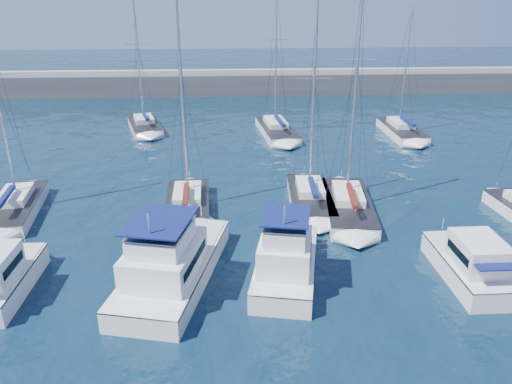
{
  "coord_description": "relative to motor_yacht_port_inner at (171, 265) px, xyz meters",
  "views": [
    {
      "loc": [
        -2.74,
        -23.96,
        15.03
      ],
      "look_at": [
        -1.11,
        5.04,
        3.0
      ],
      "focal_mm": 35.0,
      "sensor_mm": 36.0,
      "label": 1
    }
  ],
  "objects": [
    {
      "name": "ground",
      "position": [
        6.03,
        0.48,
        -1.13
      ],
      "size": [
        220.0,
        220.0,
        0.0
      ],
      "primitive_type": "plane",
      "color": "black",
      "rests_on": "ground"
    },
    {
      "name": "motor_yacht_stbd_outer",
      "position": [
        16.31,
        -0.62,
        -0.19
      ],
      "size": [
        2.77,
        6.67,
        3.2
      ],
      "rotation": [
        0.0,
        0.0,
        0.01
      ],
      "color": "silver",
      "rests_on": "ground"
    },
    {
      "name": "sailboat_mid_a",
      "position": [
        -11.96,
        9.63,
        -0.6
      ],
      "size": [
        4.06,
        8.6,
        15.49
      ],
      "rotation": [
        0.0,
        0.0,
        0.12
      ],
      "color": "silver",
      "rests_on": "ground"
    },
    {
      "name": "sailboat_mid_b",
      "position": [
        0.23,
        9.28,
        -0.6
      ],
      "size": [
        3.36,
        8.48,
        15.63
      ],
      "rotation": [
        0.0,
        0.0,
        0.04
      ],
      "color": "silver",
      "rests_on": "ground"
    },
    {
      "name": "sailboat_back_c",
      "position": [
        22.0,
        28.04,
        -0.63
      ],
      "size": [
        3.17,
        8.75,
        13.53
      ],
      "rotation": [
        0.0,
        0.0,
        0.01
      ],
      "color": "silver",
      "rests_on": "ground"
    },
    {
      "name": "breakwater",
      "position": [
        6.03,
        52.48,
        -0.08
      ],
      "size": [
        160.0,
        6.0,
        4.45
      ],
      "color": "#424244",
      "rests_on": "ground"
    },
    {
      "name": "sailboat_mid_d",
      "position": [
        11.67,
        8.54,
        -0.6
      ],
      "size": [
        4.19,
        9.31,
        17.01
      ],
      "rotation": [
        0.0,
        0.0,
        -0.12
      ],
      "color": "silver",
      "rests_on": "ground"
    },
    {
      "name": "motor_yacht_port_inner",
      "position": [
        0.0,
        0.0,
        0.0
      ],
      "size": [
        6.14,
        11.02,
        4.69
      ],
      "rotation": [
        0.0,
        0.0,
        -0.23
      ],
      "color": "silver",
      "rests_on": "ground"
    },
    {
      "name": "sailboat_back_a",
      "position": [
        -6.07,
        31.39,
        -0.6
      ],
      "size": [
        4.97,
        7.97,
        14.89
      ],
      "rotation": [
        0.0,
        0.0,
        0.28
      ],
      "color": "silver",
      "rests_on": "ground"
    },
    {
      "name": "motor_yacht_stbd_inner",
      "position": [
        6.25,
        0.11,
        0.0
      ],
      "size": [
        4.67,
        8.41,
        4.69
      ],
      "rotation": [
        0.0,
        0.0,
        -0.19
      ],
      "color": "silver",
      "rests_on": "ground"
    },
    {
      "name": "sailboat_back_b",
      "position": [
        8.49,
        29.05,
        -0.62
      ],
      "size": [
        4.21,
        9.99,
        15.84
      ],
      "rotation": [
        0.0,
        0.0,
        0.11
      ],
      "color": "silver",
      "rests_on": "ground"
    },
    {
      "name": "sailboat_mid_c",
      "position": [
        9.18,
        10.03,
        -0.61
      ],
      "size": [
        3.35,
        8.18,
        14.65
      ],
      "rotation": [
        0.0,
        0.0,
        -0.05
      ],
      "color": "silver",
      "rests_on": "ground"
    }
  ]
}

